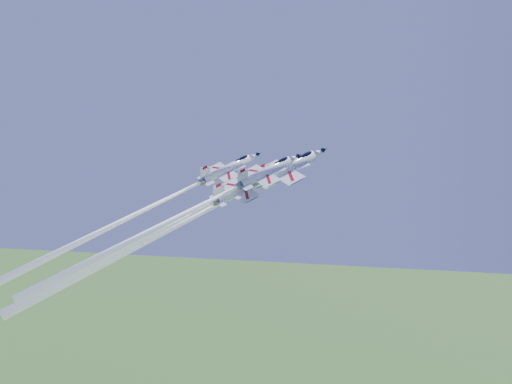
% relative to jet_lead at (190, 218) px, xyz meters
% --- Properties ---
extents(jet_lead, '(36.40, 37.93, 46.90)m').
position_rel_jet_lead_xyz_m(jet_lead, '(0.00, 0.00, 0.00)').
color(jet_lead, white).
extents(jet_left, '(32.42, 34.17, 43.72)m').
position_rel_jet_lead_xyz_m(jet_left, '(-11.35, -1.08, 0.23)').
color(jet_left, white).
extents(jet_right, '(30.11, 31.36, 38.72)m').
position_rel_jet_lead_xyz_m(jet_right, '(0.14, -6.57, 1.42)').
color(jet_right, white).
extents(jet_slot, '(25.57, 25.54, 27.76)m').
position_rel_jet_lead_xyz_m(jet_slot, '(0.61, -3.33, 1.08)').
color(jet_slot, white).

